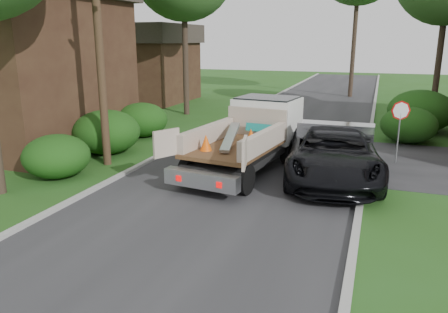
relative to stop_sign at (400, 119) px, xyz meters
The scene contains 15 objects.
ground 10.55m from the stop_sign, 120.02° to the right, with size 120.00×120.00×0.00m, color #244E16.
road 5.58m from the stop_sign, 169.11° to the left, with size 8.00×90.00×0.02m, color #28282B.
curb_left 9.51m from the stop_sign, behind, with size 0.20×90.00×0.12m, color #9E9E99.
curb_right 2.27m from the stop_sign, 137.73° to the left, with size 0.20×90.00×0.12m, color #9E9E99.
stop_sign is the anchor object (origin of this frame).
utility_pole 11.91m from the stop_sign, 159.38° to the right, with size 2.42×1.25×10.00m.
house_left_near 17.50m from the stop_sign, behind, with size 9.72×8.64×8.40m.
house_left_far 22.81m from the stop_sign, 145.19° to the left, with size 7.56×7.56×6.00m.
hedge_left_a 12.92m from the stop_sign, 152.24° to the right, with size 2.34×2.34×1.53m, color #1A3D0E.
hedge_left_b 11.99m from the stop_sign, 167.94° to the right, with size 2.86×2.86×1.87m, color #1A3D0E.
hedge_left_c 12.08m from the stop_sign, behind, with size 2.60×2.60×1.70m, color #1A3D0E.
hedge_right_a 4.15m from the stop_sign, 81.47° to the left, with size 2.60×2.60×1.70m, color #1A3D0E.
hedge_right_b 7.15m from the stop_sign, 79.48° to the left, with size 3.38×3.38×2.21m, color #1A3D0E.
flatbed_truck 5.67m from the stop_sign, 157.11° to the right, with size 3.60×6.95×2.52m.
black_pickup 3.71m from the stop_sign, 127.49° to the right, with size 3.07×6.66×1.85m, color black.
Camera 1 is at (4.35, -9.03, 4.74)m, focal length 35.00 mm.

